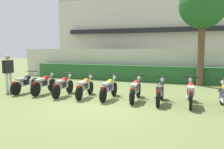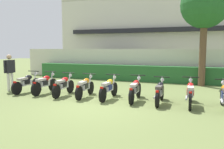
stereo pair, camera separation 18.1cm
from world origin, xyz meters
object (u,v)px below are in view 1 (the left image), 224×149
at_px(motorcycle_in_row_1, 44,84).
at_px(motorcycle_in_row_4, 109,88).
at_px(inspector_person, 8,69).
at_px(motorcycle_in_row_6, 160,91).
at_px(motorcycle_in_row_3, 85,87).
at_px(parked_car, 104,62).
at_px(motorcycle_in_row_2, 63,86).
at_px(motorcycle_in_row_5, 135,89).
at_px(motorcycle_in_row_0, 26,83).
at_px(tree_near_inspector, 203,6).
at_px(motorcycle_in_row_7, 190,93).

bearing_deg(motorcycle_in_row_1, motorcycle_in_row_4, -91.69).
bearing_deg(motorcycle_in_row_4, inspector_person, 89.25).
bearing_deg(inspector_person, motorcycle_in_row_6, -1.16).
xyz_separation_m(motorcycle_in_row_1, motorcycle_in_row_3, (2.03, -0.06, -0.01)).
distance_m(parked_car, motorcycle_in_row_6, 10.31).
bearing_deg(motorcycle_in_row_2, motorcycle_in_row_5, -92.04).
relative_size(parked_car, motorcycle_in_row_0, 2.46).
bearing_deg(inspector_person, tree_near_inspector, 28.07).
bearing_deg(motorcycle_in_row_6, motorcycle_in_row_0, 88.48).
bearing_deg(motorcycle_in_row_1, motorcycle_in_row_5, -90.76).
bearing_deg(motorcycle_in_row_0, parked_car, -4.12).
xyz_separation_m(parked_car, motorcycle_in_row_3, (2.49, -8.62, -0.50)).
height_order(motorcycle_in_row_0, motorcycle_in_row_3, motorcycle_in_row_0).
xyz_separation_m(motorcycle_in_row_3, motorcycle_in_row_4, (1.05, 0.01, 0.00)).
relative_size(motorcycle_in_row_0, motorcycle_in_row_6, 1.06).
xyz_separation_m(motorcycle_in_row_3, motorcycle_in_row_5, (2.12, 0.06, 0.01)).
distance_m(tree_near_inspector, motorcycle_in_row_3, 7.56).
xyz_separation_m(motorcycle_in_row_0, inspector_person, (-1.03, 0.07, 0.58)).
distance_m(motorcycle_in_row_1, motorcycle_in_row_4, 3.08).
bearing_deg(motorcycle_in_row_5, motorcycle_in_row_0, 87.82).
height_order(parked_car, tree_near_inspector, tree_near_inspector).
distance_m(motorcycle_in_row_0, motorcycle_in_row_6, 6.06).
height_order(tree_near_inspector, motorcycle_in_row_1, tree_near_inspector).
bearing_deg(motorcycle_in_row_3, parked_car, 11.96).
bearing_deg(motorcycle_in_row_4, parked_car, 22.55).
relative_size(tree_near_inspector, motorcycle_in_row_1, 3.02).
bearing_deg(parked_car, motorcycle_in_row_7, -46.49).
bearing_deg(motorcycle_in_row_3, motorcycle_in_row_0, 85.29).
bearing_deg(motorcycle_in_row_5, motorcycle_in_row_4, 90.16).
bearing_deg(motorcycle_in_row_5, inspector_person, 87.15).
relative_size(tree_near_inspector, motorcycle_in_row_0, 2.90).
relative_size(motorcycle_in_row_5, motorcycle_in_row_6, 1.06).
xyz_separation_m(motorcycle_in_row_0, motorcycle_in_row_4, (4.04, -0.02, 0.00)).
bearing_deg(motorcycle_in_row_6, inspector_person, 88.04).
relative_size(motorcycle_in_row_0, motorcycle_in_row_3, 1.04).
height_order(motorcycle_in_row_0, inspector_person, inspector_person).
bearing_deg(motorcycle_in_row_0, inspector_person, 85.54).
bearing_deg(parked_car, motorcycle_in_row_5, -55.72).
relative_size(motorcycle_in_row_2, motorcycle_in_row_5, 0.96).
bearing_deg(motorcycle_in_row_3, motorcycle_in_row_6, -94.98).
bearing_deg(motorcycle_in_row_5, motorcycle_in_row_6, -98.81).
relative_size(parked_car, motorcycle_in_row_6, 2.60).
height_order(motorcycle_in_row_0, motorcycle_in_row_1, motorcycle_in_row_1).
bearing_deg(motorcycle_in_row_3, motorcycle_in_row_2, 88.64).
bearing_deg(motorcycle_in_row_0, tree_near_inspector, -59.17).
height_order(motorcycle_in_row_0, motorcycle_in_row_5, motorcycle_in_row_5).
xyz_separation_m(tree_near_inspector, motorcycle_in_row_5, (-2.46, -4.63, -3.75)).
xyz_separation_m(motorcycle_in_row_4, motorcycle_in_row_5, (1.07, 0.05, 0.00)).
xyz_separation_m(parked_car, motorcycle_in_row_1, (0.45, -8.56, -0.49)).
bearing_deg(motorcycle_in_row_7, parked_car, 35.96).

